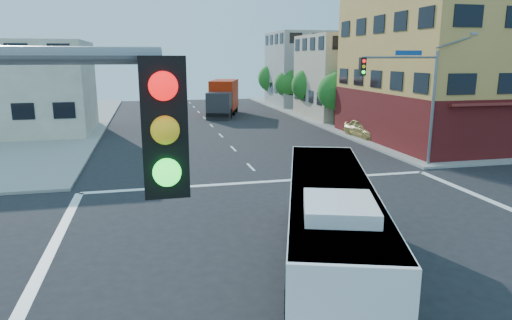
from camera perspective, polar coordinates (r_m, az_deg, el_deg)
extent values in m
plane|color=black|center=(16.24, 9.55, -11.43)|extent=(120.00, 120.00, 0.00)
cube|color=gray|center=(63.87, 26.89, 5.47)|extent=(50.00, 50.00, 0.15)
cube|color=#D3994C|center=(41.27, 26.33, 11.98)|extent=(18.00, 15.00, 14.00)
cube|color=#531313|center=(41.52, 25.66, 5.09)|extent=(18.09, 15.08, 4.00)
cube|color=#BCA890|center=(52.89, 12.72, 10.12)|extent=(12.00, 10.00, 9.00)
cube|color=#999A95|center=(65.76, 7.37, 11.20)|extent=(12.00, 10.00, 10.00)
cube|color=beige|center=(45.09, -27.67, 7.97)|extent=(12.00, 10.00, 8.00)
cylinder|color=slate|center=(29.75, 21.20, 5.87)|extent=(0.18, 0.18, 7.00)
cylinder|color=slate|center=(28.04, 17.68, 12.13)|extent=(5.01, 0.62, 0.12)
cube|color=black|center=(26.64, 13.16, 11.31)|extent=(0.32, 0.30, 1.00)
sphere|color=#FF0C0C|center=(26.48, 13.36, 11.95)|extent=(0.20, 0.20, 0.20)
sphere|color=yellow|center=(26.49, 13.32, 11.30)|extent=(0.20, 0.20, 0.20)
sphere|color=#19FF33|center=(26.49, 13.29, 10.65)|extent=(0.20, 0.20, 0.20)
cube|color=navy|center=(28.34, 18.55, 12.58)|extent=(1.80, 0.22, 0.28)
cube|color=gray|center=(31.30, 25.52, 14.08)|extent=(0.50, 0.22, 0.14)
cube|color=black|center=(3.36, -11.40, 4.12)|extent=(0.32, 0.30, 1.00)
sphere|color=#FF0C0C|center=(3.16, -11.53, 9.06)|extent=(0.20, 0.20, 0.20)
sphere|color=yellow|center=(3.20, -11.29, 3.68)|extent=(0.20, 0.20, 0.20)
sphere|color=#19FF33|center=(3.26, -11.06, -1.54)|extent=(0.20, 0.20, 0.20)
cylinder|color=#342012|center=(45.58, 9.85, 5.41)|extent=(0.28, 0.28, 1.92)
sphere|color=#1C5E1B|center=(45.35, 9.96, 8.42)|extent=(3.60, 3.60, 3.60)
sphere|color=#1C5E1B|center=(45.18, 10.63, 9.52)|extent=(2.52, 2.52, 2.52)
cylinder|color=#342012|center=(52.98, 6.48, 6.55)|extent=(0.28, 0.28, 1.99)
sphere|color=#1C5E1B|center=(52.78, 6.55, 9.26)|extent=(3.80, 3.80, 3.80)
sphere|color=#1C5E1B|center=(52.58, 7.10, 10.27)|extent=(2.66, 2.66, 2.66)
cylinder|color=#342012|center=(60.55, 3.93, 7.31)|extent=(0.28, 0.28, 1.89)
sphere|color=#1C5E1B|center=(60.38, 3.97, 9.48)|extent=(3.40, 3.40, 3.40)
sphere|color=#1C5E1B|center=(60.17, 4.44, 10.28)|extent=(2.38, 2.38, 2.38)
cylinder|color=#342012|center=(68.20, 1.95, 7.99)|extent=(0.28, 0.28, 2.03)
sphere|color=#1C5E1B|center=(68.04, 1.97, 10.18)|extent=(4.00, 4.00, 4.00)
sphere|color=#1C5E1B|center=(67.82, 2.37, 11.02)|extent=(2.80, 2.80, 2.80)
cube|color=black|center=(14.51, 9.00, -12.24)|extent=(5.78, 11.37, 0.42)
cube|color=white|center=(14.07, 9.17, -8.03)|extent=(5.76, 11.34, 2.65)
cube|color=black|center=(14.01, 9.19, -7.40)|extent=(5.70, 11.04, 1.16)
cube|color=black|center=(19.31, 8.09, -2.04)|extent=(2.09, 0.74, 1.26)
cube|color=#E5590C|center=(19.12, 8.17, 0.68)|extent=(1.70, 0.60, 0.26)
cube|color=white|center=(13.67, 9.35, -3.04)|extent=(5.64, 11.12, 0.11)
cube|color=white|center=(10.95, 10.41, -5.86)|extent=(2.22, 2.46, 0.33)
cube|color=#0F7952|center=(13.85, 4.15, -11.24)|extent=(1.63, 4.86, 0.26)
cube|color=#0F7952|center=(14.03, 14.17, -11.29)|extent=(1.63, 4.86, 0.26)
cylinder|color=black|center=(17.78, 4.66, -7.43)|extent=(0.57, 1.01, 0.97)
cylinder|color=#99999E|center=(17.78, 4.24, -7.42)|extent=(0.19, 0.47, 0.48)
cylinder|color=black|center=(17.91, 11.85, -7.52)|extent=(0.57, 1.01, 0.97)
cylinder|color=#99999E|center=(17.93, 12.27, -7.52)|extent=(0.19, 0.47, 0.48)
cube|color=#28282D|center=(50.24, -4.63, 6.77)|extent=(3.17, 3.09, 2.89)
cube|color=black|center=(49.16, -4.82, 7.16)|extent=(2.26, 0.77, 1.11)
cube|color=#B71D04|center=(54.33, -3.99, 8.17)|extent=(4.38, 6.74, 3.34)
cube|color=black|center=(53.18, -4.15, 6.20)|extent=(4.95, 9.23, 0.33)
cylinder|color=black|center=(50.74, -5.89, 5.79)|extent=(0.62, 1.16, 1.11)
cylinder|color=black|center=(50.40, -3.25, 5.79)|extent=(0.62, 1.16, 1.11)
cylinder|color=black|center=(53.91, -5.31, 6.21)|extent=(0.62, 1.16, 1.11)
cylinder|color=black|center=(53.58, -2.82, 6.21)|extent=(0.62, 1.16, 1.11)
cylinder|color=black|center=(56.64, -4.86, 6.53)|extent=(0.62, 1.16, 1.11)
cylinder|color=black|center=(56.33, -2.49, 6.53)|extent=(0.62, 1.16, 1.11)
imported|color=tan|center=(39.22, 13.48, 3.84)|extent=(2.26, 4.80, 1.59)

